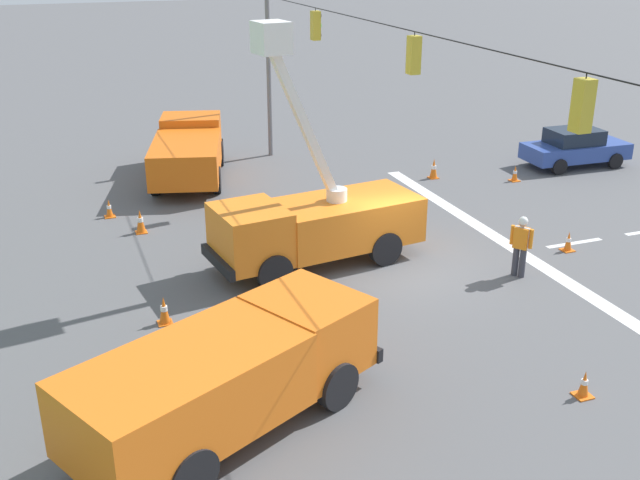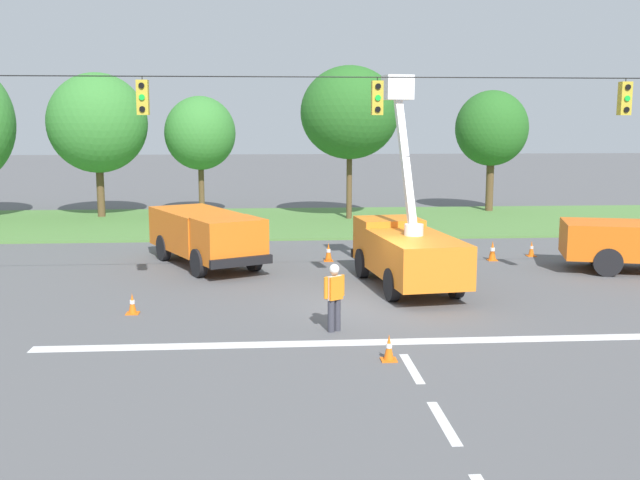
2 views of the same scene
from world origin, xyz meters
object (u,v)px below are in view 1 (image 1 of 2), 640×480
Objects in this scene: traffic_cone_mid_right at (584,384)px; utility_truck_support_near at (228,374)px; sedan_blue at (575,147)px; utility_truck_bucket_lift at (314,220)px; traffic_cone_lane_edge_a at (109,209)px; traffic_cone_far_right at (568,242)px; traffic_cone_foreground_right at (515,174)px; traffic_cone_mid_left at (434,169)px; road_worker at (521,243)px; traffic_cone_far_left at (140,221)px; traffic_cone_foreground_left at (543,143)px; utility_truck_support_far at (188,150)px; traffic_cone_lane_edge_b at (164,310)px.

utility_truck_support_near is at bearing 77.92° from traffic_cone_mid_right.
utility_truck_bucket_lift is at bearing 112.68° from sedan_blue.
utility_truck_support_near is 1.55× the size of sedan_blue.
traffic_cone_lane_edge_a is at bearing 29.20° from traffic_cone_mid_right.
traffic_cone_far_right is (-1.79, -7.52, -1.05)m from utility_truck_bucket_lift.
sedan_blue is at bearing -75.21° from traffic_cone_foreground_right.
utility_truck_bucket_lift reaches higher than utility_truck_support_near.
traffic_cone_foreground_right is at bearing -50.98° from utility_truck_support_near.
traffic_cone_mid_left is 7.95m from traffic_cone_far_right.
road_worker reaches higher than traffic_cone_far_left.
traffic_cone_foreground_left is 5.12m from traffic_cone_foreground_right.
utility_truck_support_far is at bearing 14.62° from traffic_cone_mid_right.
utility_truck_support_far is at bearing 76.03° from sedan_blue.
traffic_cone_foreground_right is at bearing -21.08° from traffic_cone_far_right.
traffic_cone_mid_left is at bearing -16.77° from traffic_cone_mid_right.
traffic_cone_mid_right is at bearing 144.64° from traffic_cone_far_right.
traffic_cone_foreground_left is 1.05× the size of traffic_cone_lane_edge_a.
utility_truck_support_far reaches higher than traffic_cone_mid_right.
traffic_cone_foreground_left reaches higher than traffic_cone_foreground_right.
utility_truck_support_near is at bearing 138.56° from traffic_cone_mid_left.
traffic_cone_foreground_right is 0.78× the size of traffic_cone_mid_left.
traffic_cone_far_left is (-1.41, 17.86, -0.40)m from sedan_blue.
traffic_cone_lane_edge_b is (-7.78, 18.18, -0.43)m from sedan_blue.
road_worker is 2.96× the size of traffic_cone_mid_right.
sedan_blue is (12.45, -17.69, -0.42)m from utility_truck_support_near.
traffic_cone_far_right is at bearing -140.45° from utility_truck_support_far.
sedan_blue is (5.64, -13.50, -0.56)m from utility_truck_bucket_lift.
utility_truck_support_near reaches higher than sedan_blue.
traffic_cone_far_right is (-7.43, 5.98, -0.50)m from sedan_blue.
utility_truck_support_near is 11.07m from traffic_cone_far_left.
utility_truck_support_near is at bearing 171.42° from utility_truck_support_far.
utility_truck_support_near is 4.76m from traffic_cone_lane_edge_b.
traffic_cone_lane_edge_b is (-2.14, 4.68, -0.99)m from utility_truck_bucket_lift.
traffic_cone_mid_right is (-1.51, -7.08, -0.93)m from utility_truck_support_near.
traffic_cone_mid_left is (8.97, -2.20, -0.61)m from road_worker.
road_worker is at bearing -93.92° from traffic_cone_lane_edge_b.
utility_truck_bucket_lift reaches higher than sedan_blue.
traffic_cone_lane_edge_a is (-3.36, 3.41, -0.85)m from utility_truck_support_far.
utility_truck_support_near is 8.68× the size of traffic_cone_far_left.
traffic_cone_lane_edge_a is at bearing 23.30° from traffic_cone_far_left.
utility_truck_bucket_lift is 11.14m from traffic_cone_foreground_right.
traffic_cone_mid_left is at bearing 1.96° from traffic_cone_far_right.
traffic_cone_lane_edge_b is at bearing 5.94° from utility_truck_support_near.
utility_truck_support_near is at bearing 125.13° from sedan_blue.
traffic_cone_far_right is (-9.97, 6.29, -0.03)m from traffic_cone_foreground_left.
traffic_cone_far_left is (-0.49, 14.40, 0.09)m from traffic_cone_foreground_right.
utility_truck_bucket_lift is at bearing 19.13° from traffic_cone_mid_right.
traffic_cone_lane_edge_a is (14.40, 8.04, 0.02)m from traffic_cone_mid_right.
traffic_cone_foreground_left is at bearing -32.24° from traffic_cone_far_right.
sedan_blue is 6.97× the size of traffic_cone_lane_edge_a.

